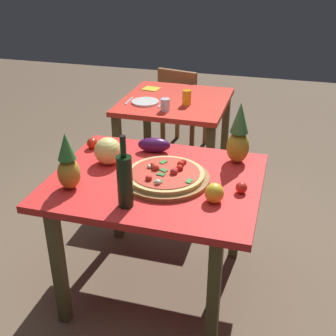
% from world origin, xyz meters
% --- Properties ---
extents(ground_plane, '(10.00, 10.00, 0.00)m').
position_xyz_m(ground_plane, '(0.00, 0.00, 0.00)').
color(ground_plane, brown).
extents(display_table, '(1.14, 0.93, 0.76)m').
position_xyz_m(display_table, '(0.00, 0.00, 0.67)').
color(display_table, brown).
rests_on(display_table, ground_plane).
extents(background_table, '(0.86, 0.89, 0.76)m').
position_xyz_m(background_table, '(-0.25, 1.35, 0.65)').
color(background_table, brown).
rests_on(background_table, ground_plane).
extents(dining_chair, '(0.48, 0.48, 0.85)m').
position_xyz_m(dining_chair, '(-0.36, 2.02, 0.48)').
color(dining_chair, brown).
rests_on(dining_chair, ground_plane).
extents(pizza_board, '(0.48, 0.48, 0.02)m').
position_xyz_m(pizza_board, '(0.06, -0.01, 0.77)').
color(pizza_board, brown).
rests_on(pizza_board, display_table).
extents(pizza, '(0.42, 0.42, 0.06)m').
position_xyz_m(pizza, '(0.06, -0.01, 0.80)').
color(pizza, tan).
rests_on(pizza, pizza_board).
extents(wine_bottle, '(0.08, 0.08, 0.37)m').
position_xyz_m(wine_bottle, '(-0.06, -0.31, 0.90)').
color(wine_bottle, black).
rests_on(wine_bottle, display_table).
extents(pineapple_left, '(0.12, 0.12, 0.31)m').
position_xyz_m(pineapple_left, '(-0.40, -0.23, 0.90)').
color(pineapple_left, gold).
rests_on(pineapple_left, display_table).
extents(pineapple_right, '(0.13, 0.13, 0.36)m').
position_xyz_m(pineapple_right, '(0.40, 0.32, 0.92)').
color(pineapple_right, '#B19428').
rests_on(pineapple_right, display_table).
extents(melon, '(0.16, 0.16, 0.16)m').
position_xyz_m(melon, '(-0.32, 0.10, 0.84)').
color(melon, '#EAD576').
rests_on(melon, display_table).
extents(bell_pepper, '(0.10, 0.10, 0.11)m').
position_xyz_m(bell_pepper, '(0.35, -0.16, 0.81)').
color(bell_pepper, yellow).
rests_on(bell_pepper, display_table).
extents(eggplant, '(0.21, 0.12, 0.09)m').
position_xyz_m(eggplant, '(-0.11, 0.32, 0.81)').
color(eggplant, '#431149').
rests_on(eggplant, display_table).
extents(tomato_beside_pepper, '(0.07, 0.07, 0.07)m').
position_xyz_m(tomato_beside_pepper, '(-0.50, 0.26, 0.80)').
color(tomato_beside_pepper, red).
rests_on(tomato_beside_pepper, display_table).
extents(tomato_by_bottle, '(0.06, 0.06, 0.06)m').
position_xyz_m(tomato_by_bottle, '(0.47, -0.04, 0.79)').
color(tomato_by_bottle, red).
rests_on(tomato_by_bottle, display_table).
extents(drinking_glass_juice, '(0.07, 0.07, 0.12)m').
position_xyz_m(drinking_glass_juice, '(-0.12, 1.24, 0.82)').
color(drinking_glass_juice, orange).
rests_on(drinking_glass_juice, background_table).
extents(drinking_glass_water, '(0.07, 0.07, 0.10)m').
position_xyz_m(drinking_glass_water, '(-0.25, 1.06, 0.81)').
color(drinking_glass_water, silver).
rests_on(drinking_glass_water, background_table).
extents(dinner_plate, '(0.22, 0.22, 0.02)m').
position_xyz_m(dinner_plate, '(-0.46, 1.19, 0.77)').
color(dinner_plate, white).
rests_on(dinner_plate, background_table).
extents(fork_utensil, '(0.02, 0.18, 0.01)m').
position_xyz_m(fork_utensil, '(-0.60, 1.19, 0.77)').
color(fork_utensil, silver).
rests_on(fork_utensil, background_table).
extents(knife_utensil, '(0.02, 0.18, 0.01)m').
position_xyz_m(knife_utensil, '(-0.32, 1.19, 0.77)').
color(knife_utensil, silver).
rests_on(knife_utensil, background_table).
extents(napkin_folded, '(0.16, 0.14, 0.01)m').
position_xyz_m(napkin_folded, '(-0.52, 1.56, 0.76)').
color(napkin_folded, yellow).
rests_on(napkin_folded, background_table).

